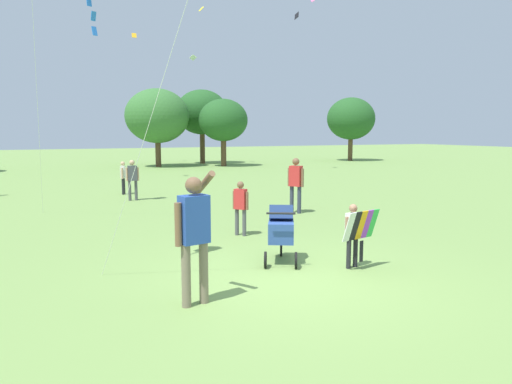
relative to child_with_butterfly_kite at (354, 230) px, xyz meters
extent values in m
plane|color=#75994C|center=(-1.25, -0.14, -0.67)|extent=(120.00, 120.00, 0.00)
cylinder|color=brown|center=(2.18, 24.40, 0.16)|extent=(0.36, 0.36, 1.65)
ellipsoid|color=#387033|center=(2.18, 24.40, 2.64)|extent=(4.14, 3.73, 3.52)
cylinder|color=brown|center=(5.79, 26.16, 0.42)|extent=(0.36, 0.36, 2.18)
ellipsoid|color=#235623|center=(5.79, 26.16, 3.00)|extent=(3.74, 3.36, 3.18)
cylinder|color=brown|center=(6.24, 23.04, 0.20)|extent=(0.36, 0.36, 1.74)
ellipsoid|color=#235623|center=(6.24, 23.04, 2.38)|extent=(3.27, 2.94, 2.78)
cylinder|color=brown|center=(17.45, 24.48, 0.21)|extent=(0.36, 0.36, 1.76)
ellipsoid|color=#235623|center=(17.45, 24.48, 2.63)|extent=(3.86, 3.47, 3.28)
cylinder|color=#232328|center=(0.07, 0.05, -0.40)|extent=(0.08, 0.08, 0.54)
cylinder|color=#232328|center=(-0.09, 0.02, -0.40)|extent=(0.08, 0.08, 0.54)
cube|color=silver|center=(-0.01, 0.03, 0.08)|extent=(0.26, 0.20, 0.41)
cylinder|color=#A37556|center=(0.14, 0.07, 0.05)|extent=(0.06, 0.06, 0.36)
cylinder|color=#A37556|center=(-0.15, 0.00, 0.05)|extent=(0.06, 0.06, 0.36)
sphere|color=#A37556|center=(-0.01, 0.03, 0.36)|extent=(0.14, 0.14, 0.14)
cube|color=green|center=(0.31, -0.08, 0.10)|extent=(0.18, 0.20, 0.50)
cube|color=purple|center=(0.17, -0.11, 0.10)|extent=(0.18, 0.20, 0.50)
cube|color=#F4A319|center=(0.03, -0.14, 0.10)|extent=(0.18, 0.20, 0.50)
cube|color=black|center=(-0.11, -0.17, 0.10)|extent=(0.18, 0.20, 0.50)
cube|color=white|center=(-0.25, -0.20, 0.10)|extent=(0.18, 0.20, 0.50)
cube|color=black|center=(0.04, -0.16, -0.34)|extent=(0.08, 0.03, 0.36)
cylinder|color=#7F705B|center=(-3.09, -0.56, -0.24)|extent=(0.12, 0.12, 0.85)
cylinder|color=#7F705B|center=(-2.83, -0.51, -0.24)|extent=(0.12, 0.12, 0.85)
cube|color=#284CA8|center=(-2.96, -0.53, 0.50)|extent=(0.41, 0.30, 0.64)
cylinder|color=brown|center=(-3.19, -0.58, 0.46)|extent=(0.09, 0.09, 0.57)
cylinder|color=brown|center=(-2.76, -0.35, 0.94)|extent=(0.20, 0.52, 0.40)
sphere|color=brown|center=(-2.96, -0.53, 0.95)|extent=(0.22, 0.22, 0.22)
cylinder|color=black|center=(-0.75, 1.22, -0.53)|extent=(0.17, 0.27, 0.28)
cylinder|color=black|center=(-1.36, 0.64, -0.53)|extent=(0.17, 0.27, 0.28)
cylinder|color=black|center=(-0.90, 0.39, -0.53)|extent=(0.17, 0.27, 0.28)
cube|color=#2D4C93|center=(-0.95, 0.85, -0.11)|extent=(0.69, 0.77, 0.36)
cube|color=navy|center=(-0.89, 0.96, 0.19)|extent=(0.56, 0.56, 0.35)
cylinder|color=black|center=(-1.17, 0.44, 0.29)|extent=(0.44, 0.26, 0.04)
cube|color=blue|center=(-3.97, 1.40, 3.60)|extent=(0.08, 0.06, 0.14)
cube|color=blue|center=(-3.92, 1.35, 3.38)|extent=(0.09, 0.08, 0.14)
cube|color=blue|center=(-3.91, 1.34, 3.16)|extent=(0.09, 0.07, 0.14)
cylinder|color=silver|center=(-3.33, 0.50, 1.67)|extent=(1.25, 1.77, 4.68)
cylinder|color=silver|center=(-4.78, 6.53, 3.48)|extent=(0.08, 3.46, 8.31)
cube|color=pink|center=(15.89, 27.96, 12.21)|extent=(0.22, 0.35, 0.38)
cube|color=black|center=(8.63, 17.57, 8.07)|extent=(0.21, 0.45, 0.45)
cube|color=#F4A319|center=(1.51, 27.94, 8.27)|extent=(0.34, 0.23, 0.35)
cube|color=yellow|center=(5.30, 24.49, 9.65)|extent=(0.30, 0.41, 0.39)
cube|color=white|center=(5.24, 26.32, 6.78)|extent=(0.48, 0.37, 0.40)
cylinder|color=#4C4C51|center=(-1.92, 9.60, -0.33)|extent=(0.10, 0.10, 0.67)
cylinder|color=#4C4C51|center=(-2.13, 9.60, -0.33)|extent=(0.10, 0.10, 0.67)
cube|color=#4C4C56|center=(-2.03, 9.60, 0.26)|extent=(0.29, 0.18, 0.50)
cylinder|color=tan|center=(-1.84, 9.60, 0.22)|extent=(0.07, 0.07, 0.45)
cylinder|color=tan|center=(-2.21, 9.60, 0.22)|extent=(0.07, 0.07, 0.45)
sphere|color=tan|center=(-2.03, 9.60, 0.61)|extent=(0.17, 0.17, 0.17)
cylinder|color=#4C4C51|center=(-0.72, 3.06, -0.37)|extent=(0.09, 0.09, 0.60)
cylinder|color=#4C4C51|center=(-0.84, 3.21, -0.37)|extent=(0.09, 0.09, 0.60)
cube|color=red|center=(-0.78, 3.13, 0.16)|extent=(0.29, 0.31, 0.45)
cylinder|color=brown|center=(-0.68, 3.00, 0.13)|extent=(0.06, 0.06, 0.40)
cylinder|color=brown|center=(-0.88, 3.26, 0.13)|extent=(0.06, 0.06, 0.40)
sphere|color=brown|center=(-0.78, 3.13, 0.47)|extent=(0.15, 0.15, 0.15)
cylinder|color=#33384C|center=(1.69, 5.29, -0.28)|extent=(0.11, 0.11, 0.77)
cylinder|color=#33384C|center=(1.82, 5.08, -0.28)|extent=(0.11, 0.11, 0.77)
cube|color=red|center=(1.76, 5.18, 0.39)|extent=(0.36, 0.40, 0.58)
cylinder|color=brown|center=(1.64, 5.36, 0.35)|extent=(0.08, 0.08, 0.51)
cylinder|color=brown|center=(1.87, 5.01, 0.35)|extent=(0.08, 0.08, 0.51)
sphere|color=brown|center=(1.76, 5.18, 0.80)|extent=(0.20, 0.20, 0.20)
cylinder|color=#232328|center=(-2.04, 11.42, -0.37)|extent=(0.09, 0.09, 0.60)
cylinder|color=#232328|center=(-2.10, 11.24, -0.37)|extent=(0.09, 0.09, 0.60)
cube|color=silver|center=(-2.07, 11.33, 0.15)|extent=(0.24, 0.30, 0.45)
cylinder|color=tan|center=(-2.02, 11.49, 0.12)|extent=(0.06, 0.06, 0.40)
cylinder|color=tan|center=(-2.13, 11.18, 0.12)|extent=(0.06, 0.06, 0.40)
sphere|color=tan|center=(-2.07, 11.33, 0.47)|extent=(0.15, 0.15, 0.15)
camera|label=1|loc=(-4.73, -6.41, 1.65)|focal=33.03mm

